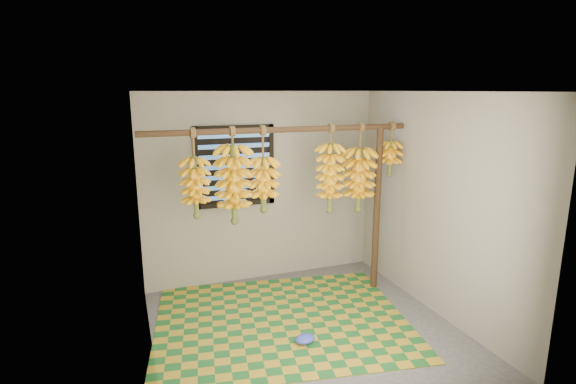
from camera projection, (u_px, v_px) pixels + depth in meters
name	position (u px, v px, depth m)	size (l,w,h in m)	color
floor	(307.00, 332.00, 4.59)	(3.00, 3.00, 0.01)	#454545
ceiling	(309.00, 91.00, 4.05)	(3.00, 3.00, 0.01)	silver
wall_back	(262.00, 188.00, 5.69)	(3.00, 0.01, 2.40)	gray
wall_left	(145.00, 237.00, 3.80)	(0.01, 3.00, 2.40)	gray
wall_right	(437.00, 205.00, 4.83)	(0.01, 3.00, 2.40)	gray
window	(235.00, 166.00, 5.48)	(1.00, 0.04, 1.00)	black
hanging_pole	(283.00, 130.00, 4.78)	(0.06, 0.06, 3.00)	#3E2918
support_post	(377.00, 210.00, 5.41)	(0.08, 0.08, 2.00)	#3E2918
woven_mat	(282.00, 320.00, 4.80)	(2.63, 2.10, 0.01)	#1A5A23
plastic_bag	(305.00, 339.00, 4.36)	(0.21, 0.15, 0.08)	#3246BB
banana_bunch_a	(195.00, 187.00, 4.58)	(0.30, 0.30, 0.93)	brown
banana_bunch_b	(234.00, 185.00, 4.71)	(0.39, 0.39, 1.03)	brown
banana_bunch_c	(263.00, 184.00, 4.83)	(0.33, 0.33, 0.93)	brown
banana_bunch_d	(330.00, 178.00, 5.10)	(0.30, 0.30, 1.01)	brown
banana_bunch_e	(359.00, 180.00, 5.23)	(0.37, 0.37, 1.03)	brown
banana_bunch_f	(390.00, 158.00, 5.32)	(0.29, 0.29, 0.63)	brown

